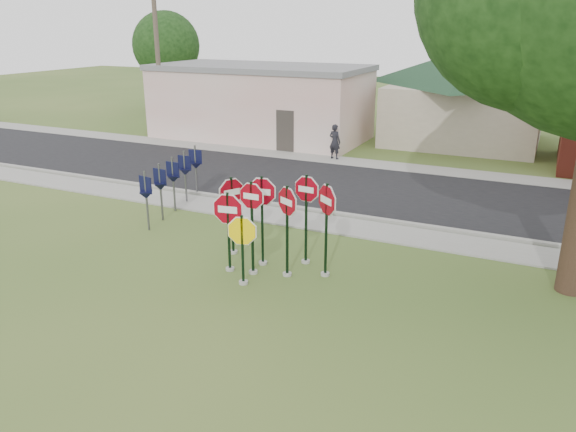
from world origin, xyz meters
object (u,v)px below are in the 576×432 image
at_px(stop_sign_yellow, 242,242).
at_px(stop_sign_center, 252,216).
at_px(utility_pole_near, 157,51).
at_px(stop_sign_left, 228,221).
at_px(pedestrian, 335,142).

bearing_deg(stop_sign_yellow, stop_sign_center, 96.88).
relative_size(stop_sign_yellow, utility_pole_near, 0.21).
height_order(stop_sign_left, pedestrian, stop_sign_left).
distance_m(utility_pole_near, pedestrian, 11.70).
distance_m(stop_sign_yellow, pedestrian, 14.46).
bearing_deg(stop_sign_yellow, utility_pole_near, 132.82).
distance_m(stop_sign_yellow, stop_sign_left, 1.00).
bearing_deg(stop_sign_center, pedestrian, 101.54).
relative_size(utility_pole_near, pedestrian, 5.52).
bearing_deg(stop_sign_left, utility_pole_near, 132.36).
relative_size(stop_sign_left, utility_pole_near, 0.25).
xyz_separation_m(stop_sign_center, stop_sign_yellow, (0.08, -0.68, -0.49)).
distance_m(stop_sign_center, stop_sign_left, 0.71).
height_order(stop_sign_left, utility_pole_near, utility_pole_near).
distance_m(stop_sign_center, pedestrian, 13.79).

